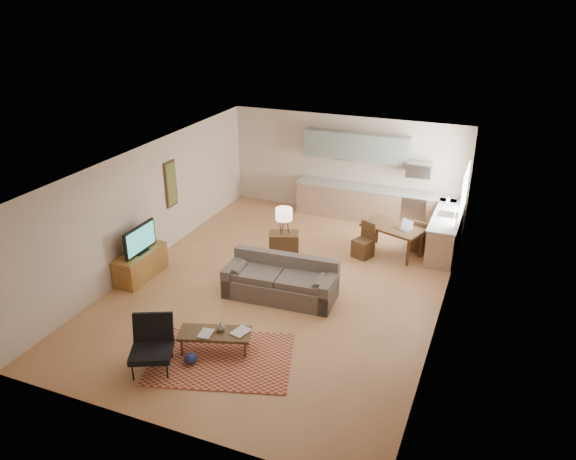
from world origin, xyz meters
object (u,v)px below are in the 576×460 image
at_px(coffee_table, 215,341).
at_px(dining_table, 392,240).
at_px(sofa, 280,279).
at_px(tv_credenza, 141,264).
at_px(console_table, 284,248).
at_px(armchair, 151,347).

height_order(coffee_table, dining_table, dining_table).
relative_size(sofa, coffee_table, 1.87).
relative_size(sofa, dining_table, 1.70).
bearing_deg(tv_credenza, console_table, 33.73).
xyz_separation_m(coffee_table, console_table, (-0.15, 3.50, 0.19)).
height_order(armchair, dining_table, armchair).
bearing_deg(sofa, console_table, 106.39).
bearing_deg(dining_table, tv_credenza, -126.85).
xyz_separation_m(armchair, console_table, (0.55, 4.35, -0.06)).
height_order(sofa, coffee_table, sofa).
relative_size(sofa, armchair, 2.65).
height_order(armchair, tv_credenza, armchair).
distance_m(tv_credenza, dining_table, 5.75).
bearing_deg(armchair, console_table, 57.69).
relative_size(coffee_table, tv_credenza, 0.95).
distance_m(sofa, armchair, 3.13).
bearing_deg(tv_credenza, coffee_table, -32.12).
xyz_separation_m(sofa, console_table, (-0.50, 1.39, -0.03)).
distance_m(coffee_table, tv_credenza, 3.29).
bearing_deg(sofa, coffee_table, -102.43).
bearing_deg(console_table, sofa, -91.74).
height_order(tv_credenza, dining_table, dining_table).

